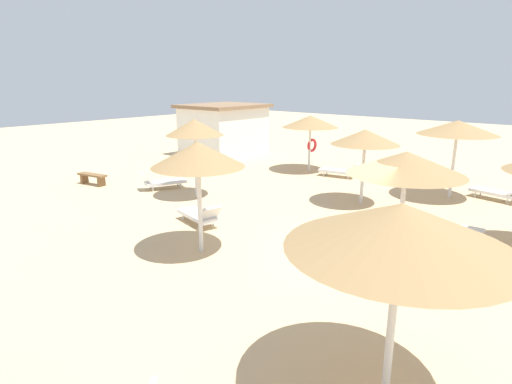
% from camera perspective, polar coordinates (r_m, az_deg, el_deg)
% --- Properties ---
extents(ground_plane, '(80.00, 80.00, 0.00)m').
position_cam_1_polar(ground_plane, '(11.67, 11.37, -8.21)').
color(ground_plane, '#D1B284').
extents(parasol_0, '(2.23, 2.23, 3.07)m').
position_cam_1_polar(parasol_0, '(16.48, -8.31, 8.61)').
color(parasol_0, silver).
rests_on(parasol_0, ground).
extents(parasol_1, '(2.96, 2.96, 3.04)m').
position_cam_1_polar(parasol_1, '(17.92, 25.61, 7.84)').
color(parasol_1, silver).
rests_on(parasol_1, ground).
extents(parasol_2, '(2.81, 2.81, 2.80)m').
position_cam_1_polar(parasol_2, '(21.50, 7.37, 9.38)').
color(parasol_2, silver).
rests_on(parasol_2, ground).
extents(parasol_3, '(2.97, 2.97, 2.79)m').
position_cam_1_polar(parasol_3, '(11.35, 19.64, 3.68)').
color(parasol_3, silver).
rests_on(parasol_3, ground).
extents(parasol_4, '(2.44, 2.44, 3.00)m').
position_cam_1_polar(parasol_4, '(10.98, -7.86, 5.01)').
color(parasol_4, silver).
rests_on(parasol_4, ground).
extents(parasol_7, '(2.49, 2.49, 2.79)m').
position_cam_1_polar(parasol_7, '(15.90, 14.55, 7.17)').
color(parasol_7, silver).
rests_on(parasol_7, ground).
extents(parasol_9, '(3.12, 3.12, 2.97)m').
position_cam_1_polar(parasol_9, '(5.95, 18.96, -4.49)').
color(parasol_9, silver).
rests_on(parasol_9, ground).
extents(lounger_0, '(1.95, 1.30, 0.80)m').
position_cam_1_polar(lounger_0, '(18.40, -12.57, 1.41)').
color(lounger_0, white).
rests_on(lounger_0, ground).
extents(lounger_1, '(1.03, 2.01, 0.62)m').
position_cam_1_polar(lounger_1, '(18.75, 29.90, -0.06)').
color(lounger_1, white).
rests_on(lounger_1, ground).
extents(lounger_2, '(0.99, 1.96, 0.76)m').
position_cam_1_polar(lounger_2, '(20.54, 11.31, 2.88)').
color(lounger_2, white).
rests_on(lounger_2, ground).
extents(lounger_3, '(1.36, 1.96, 0.79)m').
position_cam_1_polar(lounger_3, '(10.15, 18.75, -10.41)').
color(lounger_3, white).
rests_on(lounger_3, ground).
extents(lounger_4, '(1.03, 1.94, 0.80)m').
position_cam_1_polar(lounger_4, '(13.67, -7.60, -3.09)').
color(lounger_4, white).
rests_on(lounger_4, ground).
extents(lounger_5, '(1.93, 0.74, 0.68)m').
position_cam_1_polar(lounger_5, '(13.10, 26.51, -5.46)').
color(lounger_5, white).
rests_on(lounger_5, ground).
extents(bench_1, '(0.68, 1.55, 0.49)m').
position_cam_1_polar(bench_1, '(20.01, -21.25, 1.89)').
color(bench_1, brown).
rests_on(bench_1, ground).
extents(beach_cabana, '(4.76, 4.07, 3.06)m').
position_cam_1_polar(beach_cabana, '(26.37, -4.40, 8.47)').
color(beach_cabana, white).
rests_on(beach_cabana, ground).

